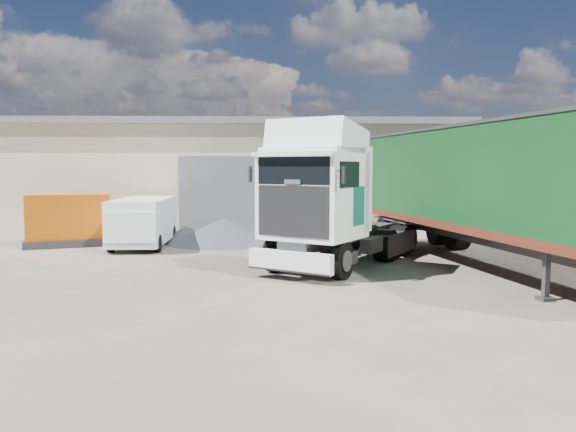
{
  "coord_description": "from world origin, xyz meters",
  "views": [
    {
      "loc": [
        0.2,
        -14.88,
        3.11
      ],
      "look_at": [
        0.65,
        3.0,
        1.54
      ],
      "focal_mm": 35.0,
      "sensor_mm": 36.0,
      "label": 1
    }
  ],
  "objects_px": {
    "orange_skip": "(69,223)",
    "box_trailer": "(485,182)",
    "tractor_unit": "(327,208)",
    "panel_van": "(142,222)"
  },
  "relations": [
    {
      "from": "box_trailer",
      "to": "panel_van",
      "type": "height_order",
      "value": "box_trailer"
    },
    {
      "from": "box_trailer",
      "to": "orange_skip",
      "type": "bearing_deg",
      "value": 149.06
    },
    {
      "from": "tractor_unit",
      "to": "box_trailer",
      "type": "relative_size",
      "value": 0.51
    },
    {
      "from": "tractor_unit",
      "to": "orange_skip",
      "type": "xyz_separation_m",
      "value": [
        -9.8,
        5.58,
        -0.99
      ]
    },
    {
      "from": "box_trailer",
      "to": "orange_skip",
      "type": "xyz_separation_m",
      "value": [
        -14.69,
        5.38,
        -1.77
      ]
    },
    {
      "from": "box_trailer",
      "to": "panel_van",
      "type": "bearing_deg",
      "value": 146.99
    },
    {
      "from": "tractor_unit",
      "to": "orange_skip",
      "type": "distance_m",
      "value": 11.32
    },
    {
      "from": "tractor_unit",
      "to": "panel_van",
      "type": "xyz_separation_m",
      "value": [
        -6.72,
        4.93,
        -0.91
      ]
    },
    {
      "from": "panel_van",
      "to": "orange_skip",
      "type": "height_order",
      "value": "orange_skip"
    },
    {
      "from": "orange_skip",
      "to": "box_trailer",
      "type": "bearing_deg",
      "value": -39.91
    }
  ]
}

